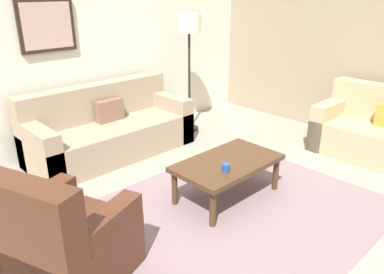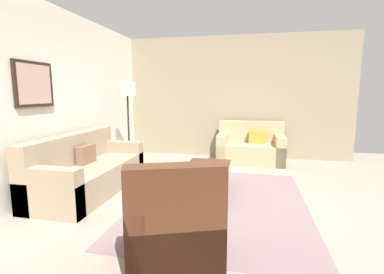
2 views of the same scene
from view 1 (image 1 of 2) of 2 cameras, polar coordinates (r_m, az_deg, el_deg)
name	(u,v)px [view 1 (image 1 of 2)]	position (r m, az deg, el deg)	size (l,w,h in m)	color
ground_plane	(225,218)	(3.65, 5.07, -12.17)	(8.00, 8.00, 0.00)	gray
rear_partition	(76,41)	(5.15, -17.26, 13.75)	(6.00, 0.12, 2.80)	silver
stone_feature_panel	(379,39)	(5.70, 26.53, 13.17)	(0.12, 5.20, 2.80)	gray
area_rug	(225,218)	(3.65, 5.07, -12.11)	(3.03, 2.28, 0.01)	slate
couch_main	(108,130)	(5.02, -12.71, 0.97)	(2.10, 0.88, 0.88)	gray
couch_loveseat	(377,133)	(5.34, 26.34, 0.50)	(0.81, 1.41, 0.88)	tan
armchair_leather	(60,248)	(2.93, -19.39, -15.63)	(1.03, 1.03, 0.95)	#4C2819
coffee_table	(228,165)	(3.82, 5.42, -4.30)	(1.10, 0.64, 0.41)	#472D1C
cup	(226,168)	(3.56, 5.17, -4.68)	(0.08, 0.08, 0.08)	#1E478C
lamp_standing	(189,35)	(5.47, -0.44, 15.18)	(0.32, 0.32, 1.71)	black
framed_artwork	(47,26)	(4.89, -21.18, 15.50)	(0.67, 0.04, 0.61)	black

